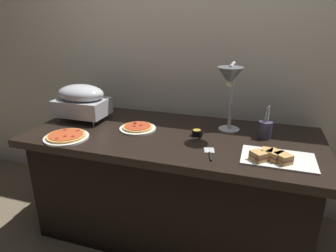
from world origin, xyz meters
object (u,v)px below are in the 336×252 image
serving_spatula (210,153)px  pizza_plate_front (138,128)px  heat_lamp (230,83)px  pizza_plate_center (66,136)px  utensil_holder (265,130)px  sandwich_platter (275,157)px  sauce_cup_near (197,133)px  chafing_dish (82,100)px

serving_spatula → pizza_plate_front: bearing=157.4°
pizza_plate_front → serving_spatula: (0.54, -0.22, -0.01)m
serving_spatula → heat_lamp: bearing=77.2°
pizza_plate_center → utensil_holder: 1.25m
sandwich_platter → utensil_holder: size_ratio=1.80×
pizza_plate_front → utensil_holder: bearing=7.6°
pizza_plate_center → utensil_holder: bearing=18.2°
heat_lamp → sandwich_platter: heat_lamp is taller
pizza_plate_center → sauce_cup_near: size_ratio=4.53×
sauce_cup_near → serving_spatula: bearing=-61.8°
pizza_plate_front → pizza_plate_center: size_ratio=0.89×
sandwich_platter → pizza_plate_center: bearing=-176.4°
heat_lamp → pizza_plate_front: heat_lamp is taller
pizza_plate_center → sandwich_platter: sandwich_platter is taller
heat_lamp → sauce_cup_near: bearing=-176.2°
utensil_holder → pizza_plate_center: bearing=-161.8°
chafing_dish → utensil_holder: 1.30m
heat_lamp → serving_spatula: 0.44m
chafing_dish → utensil_holder: chafing_dish is taller
chafing_dish → pizza_plate_front: (0.47, -0.07, -0.14)m
heat_lamp → pizza_plate_center: bearing=-162.0°
sandwich_platter → sauce_cup_near: bearing=154.9°
chafing_dish → sauce_cup_near: bearing=-3.3°
serving_spatula → chafing_dish: bearing=163.8°
heat_lamp → sandwich_platter: bearing=-39.4°
pizza_plate_front → pizza_plate_center: 0.46m
pizza_plate_front → sandwich_platter: 0.90m
pizza_plate_front → pizza_plate_center: same height
chafing_dish → pizza_plate_center: size_ratio=1.33×
heat_lamp → pizza_plate_center: heat_lamp is taller
sandwich_platter → sauce_cup_near: (-0.47, 0.22, 0.00)m
pizza_plate_front → sandwich_platter: bearing=-13.0°
pizza_plate_center → sauce_cup_near: 0.83m
chafing_dish → serving_spatula: bearing=-16.2°
heat_lamp → utensil_holder: (0.23, 0.08, -0.30)m
chafing_dish → sandwich_platter: bearing=-11.4°
chafing_dish → sauce_cup_near: chafing_dish is taller
sandwich_platter → sauce_cup_near: size_ratio=6.21×
pizza_plate_center → serving_spatula: pizza_plate_center is taller
sauce_cup_near → utensil_holder: size_ratio=0.29×
heat_lamp → serving_spatula: bearing=-102.8°
sandwich_platter → serving_spatula: sandwich_platter is taller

